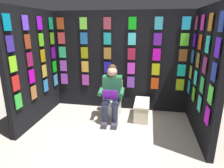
# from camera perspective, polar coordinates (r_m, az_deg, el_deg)

# --- Properties ---
(ground_plane) EXTENTS (30.00, 30.00, 0.00)m
(ground_plane) POSITION_cam_1_polar(r_m,az_deg,el_deg) (3.35, -2.75, -19.02)
(ground_plane) COLOR #B2A899
(display_wall_back) EXTENTS (3.26, 0.14, 2.29)m
(display_wall_back) POSITION_cam_1_polar(r_m,az_deg,el_deg) (4.58, 2.31, 6.54)
(display_wall_back) COLOR black
(display_wall_back) RESTS_ON ground
(display_wall_left) EXTENTS (0.14, 1.77, 2.29)m
(display_wall_left) POSITION_cam_1_polar(r_m,az_deg,el_deg) (3.74, 25.49, 2.65)
(display_wall_left) COLOR black
(display_wall_left) RESTS_ON ground
(display_wall_right) EXTENTS (0.14, 1.77, 2.29)m
(display_wall_right) POSITION_cam_1_polar(r_m,az_deg,el_deg) (4.27, -21.89, 4.63)
(display_wall_right) COLOR black
(display_wall_right) RESTS_ON ground
(toilet) EXTENTS (0.41, 0.56, 0.77)m
(toilet) POSITION_cam_1_polar(r_m,az_deg,el_deg) (4.37, 0.32, -5.14)
(toilet) COLOR white
(toilet) RESTS_ON ground
(person_reading) EXTENTS (0.54, 0.70, 1.19)m
(person_reading) POSITION_cam_1_polar(r_m,az_deg,el_deg) (4.06, -0.10, -2.74)
(person_reading) COLOR #286B42
(person_reading) RESTS_ON ground
(comic_longbox_near) EXTENTS (0.32, 0.69, 0.38)m
(comic_longbox_near) POSITION_cam_1_polar(r_m,az_deg,el_deg) (4.34, 8.69, -7.48)
(comic_longbox_near) COLOR beige
(comic_longbox_near) RESTS_ON ground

